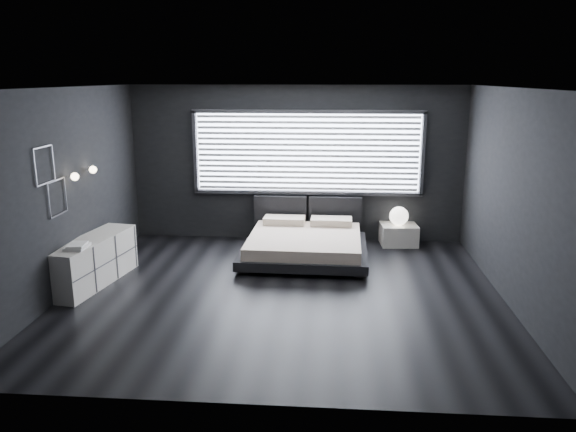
{
  "coord_description": "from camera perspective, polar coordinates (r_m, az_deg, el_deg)",
  "views": [
    {
      "loc": [
        0.65,
        -7.3,
        2.94
      ],
      "look_at": [
        0.0,
        0.85,
        0.9
      ],
      "focal_mm": 35.0,
      "sensor_mm": 36.0,
      "label": 1
    }
  ],
  "objects": [
    {
      "name": "nightstand",
      "position": [
        10.25,
        11.16,
        -1.86
      ],
      "size": [
        0.67,
        0.58,
        0.37
      ],
      "primitive_type": "cube",
      "rotation": [
        0.0,
        0.0,
        0.08
      ],
      "color": "silver",
      "rests_on": "ground"
    },
    {
      "name": "headboard",
      "position": [
        10.23,
        2.03,
        0.6
      ],
      "size": [
        1.96,
        0.16,
        0.52
      ],
      "color": "black",
      "rests_on": "ground"
    },
    {
      "name": "bed",
      "position": [
        9.3,
        1.72,
        -2.85
      ],
      "size": [
        2.07,
        1.98,
        0.53
      ],
      "color": "black",
      "rests_on": "ground"
    },
    {
      "name": "wall_art_lower",
      "position": [
        8.04,
        -22.37,
        1.75
      ],
      "size": [
        0.01,
        0.48,
        0.48
      ],
      "color": "#47474C",
      "rests_on": "ground"
    },
    {
      "name": "sconce_near",
      "position": [
        8.27,
        -20.86,
        3.76
      ],
      "size": [
        0.18,
        0.11,
        0.11
      ],
      "color": "silver",
      "rests_on": "ground"
    },
    {
      "name": "book_stack",
      "position": [
        8.1,
        -20.63,
        -2.87
      ],
      "size": [
        0.26,
        0.35,
        0.07
      ],
      "color": "white",
      "rests_on": "dresser"
    },
    {
      "name": "sconce_far",
      "position": [
        8.8,
        -19.22,
        4.47
      ],
      "size": [
        0.18,
        0.11,
        0.11
      ],
      "color": "silver",
      "rests_on": "ground"
    },
    {
      "name": "orb_lamp",
      "position": [
        10.12,
        11.2,
        -0.0
      ],
      "size": [
        0.33,
        0.33,
        0.33
      ],
      "primitive_type": "sphere",
      "color": "white",
      "rests_on": "nightstand"
    },
    {
      "name": "window",
      "position": [
        10.1,
        1.97,
        6.42
      ],
      "size": [
        4.14,
        0.09,
        1.52
      ],
      "color": "white",
      "rests_on": "ground"
    },
    {
      "name": "room",
      "position": [
        7.49,
        -0.51,
        2.15
      ],
      "size": [
        6.04,
        6.0,
        2.8
      ],
      "color": "black",
      "rests_on": "ground"
    },
    {
      "name": "wall_art_upper",
      "position": [
        7.74,
        -23.51,
        4.76
      ],
      "size": [
        0.01,
        0.48,
        0.48
      ],
      "color": "#47474C",
      "rests_on": "ground"
    },
    {
      "name": "dresser",
      "position": [
        8.62,
        -19.17,
        -4.35
      ],
      "size": [
        0.75,
        1.76,
        0.68
      ],
      "color": "silver",
      "rests_on": "ground"
    }
  ]
}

